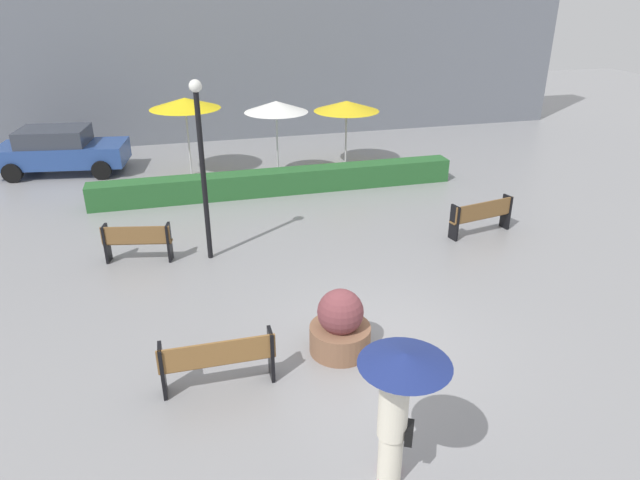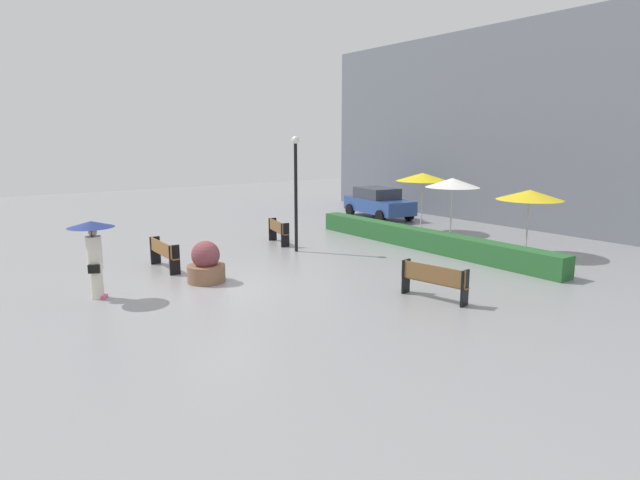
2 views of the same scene
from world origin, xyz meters
The scene contains 13 objects.
ground_plane centered at (0.00, 0.00, 0.00)m, with size 60.00×60.00×0.00m, color gray.
bench_near_left centered at (-2.93, -0.60, 0.56)m, with size 1.86×0.33×0.92m.
bench_far_left centered at (-4.32, 4.52, 0.55)m, with size 1.60×0.63×0.92m.
bench_far_right centered at (4.31, 3.90, 0.55)m, with size 1.86×0.66×0.92m.
pedestrian_with_umbrella centered at (-0.90, -3.11, 1.42)m, with size 1.15×1.15×2.06m.
planter_pot centered at (-0.75, -0.13, 0.52)m, with size 1.09×1.09×1.21m.
lamp_post centered at (-2.68, 4.30, 2.55)m, with size 0.28×0.28×4.19m.
patio_umbrella_yellow centered at (-2.76, 10.99, 2.44)m, with size 2.32×2.32×2.62m.
patio_umbrella_white centered at (0.02, 9.64, 2.45)m, with size 2.05×2.05×2.63m.
patio_umbrella_yellow_far centered at (2.67, 10.60, 2.15)m, with size 2.28×2.28×2.33m.
hedge_strip centered at (-0.21, 8.40, 0.37)m, with size 11.33×0.70×0.73m, color #28602D.
building_facade centered at (0.00, 16.00, 4.64)m, with size 28.00×1.20×9.28m, color slate.
parked_car centered at (-7.03, 12.34, 0.82)m, with size 4.41×2.45×1.57m.
Camera 1 is at (-3.25, -8.20, 6.04)m, focal length 31.72 mm.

